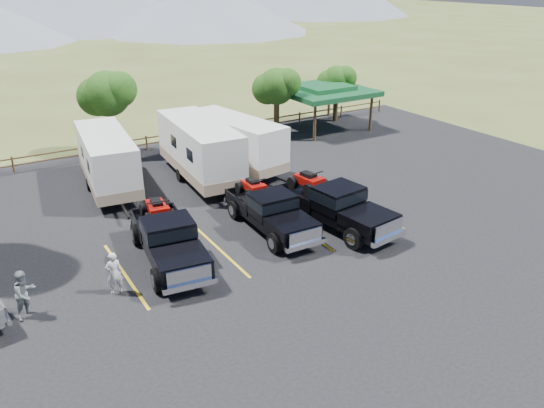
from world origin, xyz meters
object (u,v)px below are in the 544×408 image
trailer_left (107,161)px  trailer_center (200,150)px  rig_right (334,204)px  person_b (25,294)px  pavilion (323,90)px  trailer_right (235,143)px  rig_left (168,237)px  person_a (114,273)px  rig_center (270,209)px

trailer_left → trailer_center: size_ratio=0.93×
rig_right → person_b: (-13.10, -0.27, -0.17)m
pavilion → trailer_left: pavilion is taller
pavilion → trailer_right: (-9.72, -4.62, -1.16)m
pavilion → trailer_left: size_ratio=0.71×
rig_right → trailer_center: bearing=101.0°
pavilion → rig_left: pavilion is taller
rig_left → person_a: rig_left is taller
rig_right → pavilion: bearing=48.2°
person_a → trailer_right: bearing=-136.4°
trailer_center → person_b: bearing=-135.7°
trailer_right → rig_left: bearing=-141.8°
rig_center → trailer_center: 7.34m
rig_center → trailer_left: (-4.77, 8.56, 0.63)m
pavilion → trailer_center: bearing=-156.9°
rig_right → person_a: size_ratio=4.04×
trailer_center → person_b: size_ratio=5.45×
trailer_left → person_b: (-5.61, -9.97, -0.72)m
rig_center → trailer_left: size_ratio=0.68×
rig_right → trailer_center: size_ratio=0.71×
rig_left → rig_right: (7.63, -0.87, 0.04)m
rig_left → rig_center: bearing=10.5°
trailer_left → trailer_center: 4.90m
trailer_center → rig_left: bearing=-118.6°
rig_left → trailer_center: (4.87, 7.56, 0.71)m
trailer_left → trailer_right: (7.22, -0.67, 0.00)m
rig_left → person_a: (-2.55, -1.30, -0.18)m
rig_left → person_b: size_ratio=3.71×
pavilion → trailer_center: size_ratio=0.66×
pavilion → rig_center: bearing=-134.2°
pavilion → person_b: 26.57m
person_a → person_b: (-2.92, 0.15, 0.04)m
rig_left → rig_right: 7.68m
rig_center → person_b: bearing=-170.3°
rig_right → person_b: size_ratio=3.85×
rig_center → trailer_center: size_ratio=0.64×
person_a → rig_center: bearing=-168.3°
rig_center → person_a: rig_center is taller
trailer_center → pavilion: bearing=27.3°
pavilion → rig_right: 16.69m
rig_right → trailer_right: (-0.27, 9.03, 0.55)m
person_a → trailer_center: bearing=-130.0°
rig_left → rig_right: bearing=1.0°
pavilion → rig_left: (-17.09, -12.78, -1.75)m
person_b → trailer_left: bearing=26.4°
pavilion → person_b: bearing=-148.3°
trailer_right → pavilion: bearing=15.7°
trailer_center → person_a: bearing=-125.8°
rig_right → trailer_center: 8.90m
rig_left → rig_center: size_ratio=1.07×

